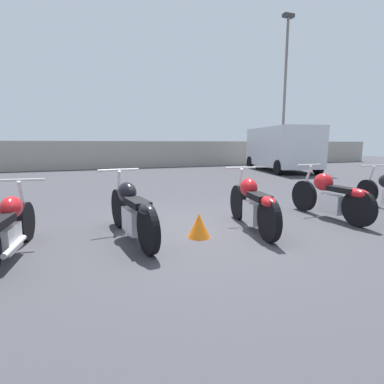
% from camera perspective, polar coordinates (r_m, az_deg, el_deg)
% --- Properties ---
extents(ground_plane, '(60.00, 60.00, 0.00)m').
position_cam_1_polar(ground_plane, '(5.15, 0.41, -7.33)').
color(ground_plane, '#38383D').
extents(fence_back, '(40.00, 0.04, 1.59)m').
position_cam_1_polar(fence_back, '(18.01, -15.48, 6.80)').
color(fence_back, '#9E998E').
rests_on(fence_back, ground_plane).
extents(light_pole_right, '(0.70, 0.35, 9.19)m').
position_cam_1_polar(light_pole_right, '(20.76, 17.34, 19.51)').
color(light_pole_right, slate).
rests_on(light_pole_right, ground_plane).
extents(motorcycle_slot_1, '(0.67, 1.96, 0.96)m').
position_cam_1_polar(motorcycle_slot_1, '(4.50, -31.75, -5.90)').
color(motorcycle_slot_1, black).
rests_on(motorcycle_slot_1, ground_plane).
extents(motorcycle_slot_2, '(0.70, 2.19, 1.04)m').
position_cam_1_polar(motorcycle_slot_2, '(4.68, -11.35, -3.59)').
color(motorcycle_slot_2, black).
rests_on(motorcycle_slot_2, ground_plane).
extents(motorcycle_slot_3, '(0.65, 2.03, 1.04)m').
position_cam_1_polar(motorcycle_slot_3, '(5.20, 11.49, -2.32)').
color(motorcycle_slot_3, black).
rests_on(motorcycle_slot_3, ground_plane).
extents(motorcycle_slot_4, '(0.61, 2.04, 1.03)m').
position_cam_1_polar(motorcycle_slot_4, '(6.46, 24.86, -0.70)').
color(motorcycle_slot_4, black).
rests_on(motorcycle_slot_4, ground_plane).
extents(parked_van, '(3.17, 5.44, 2.28)m').
position_cam_1_polar(parked_van, '(16.68, 16.65, 8.18)').
color(parked_van, silver).
rests_on(parked_van, ground_plane).
extents(traffic_cone_near, '(0.36, 0.36, 0.39)m').
position_cam_1_polar(traffic_cone_near, '(4.73, 1.32, -6.37)').
color(traffic_cone_near, orange).
rests_on(traffic_cone_near, ground_plane).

